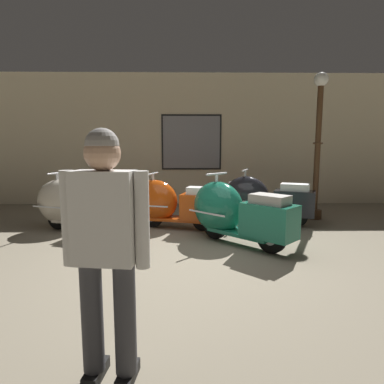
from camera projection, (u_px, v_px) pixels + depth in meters
ground_plane at (189, 259)px, 4.19m from camera, size 60.00×60.00×0.00m
showroom_back_wall at (188, 140)px, 8.11m from camera, size 18.00×0.24×3.20m
scooter_0 at (73, 204)px, 5.54m from camera, size 1.70×0.98×1.00m
scooter_1 at (169, 203)px, 5.72m from camera, size 1.66×0.89×0.98m
scooter_2 at (232, 212)px, 4.82m from camera, size 1.54×1.55×1.04m
scooter_3 at (260, 199)px, 6.06m from camera, size 1.71×1.07×1.01m
lamppost at (318, 144)px, 6.34m from camera, size 0.28×0.28×2.83m
visitor_0 at (106, 241)px, 1.88m from camera, size 0.52×0.28×1.54m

